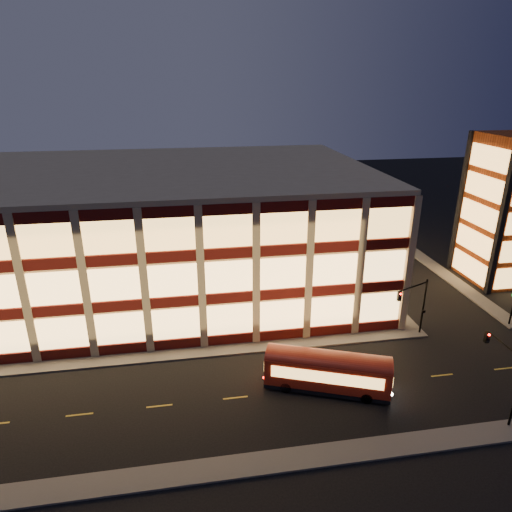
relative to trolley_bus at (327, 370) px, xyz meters
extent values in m
plane|color=black|center=(-11.56, 6.09, -1.89)|extent=(200.00, 200.00, 0.00)
cube|color=#514F4C|center=(-14.56, 7.09, -1.81)|extent=(54.00, 2.00, 0.15)
cube|color=#514F4C|center=(11.44, 23.09, -1.81)|extent=(2.00, 30.00, 0.15)
cube|color=#514F4C|center=(22.44, 23.09, -1.81)|extent=(2.00, 30.00, 0.15)
cube|color=#514F4C|center=(-11.56, -6.91, -1.81)|extent=(100.00, 2.00, 0.15)
cube|color=tan|center=(-14.56, 23.09, 5.11)|extent=(50.00, 30.00, 14.00)
cube|color=tan|center=(-14.56, 23.09, 12.36)|extent=(50.40, 30.40, 0.50)
cube|color=#470C0A|center=(-14.56, 7.97, -1.24)|extent=(50.10, 0.25, 1.00)
cube|color=#FFBF6B|center=(-14.56, 7.99, 0.86)|extent=(49.00, 0.20, 3.00)
cube|color=#470C0A|center=(10.56, 23.09, -1.24)|extent=(0.25, 30.10, 1.00)
cube|color=#FFBF6B|center=(10.54, 23.09, 0.86)|extent=(0.20, 29.00, 3.00)
cube|color=#470C0A|center=(-14.56, 7.97, 3.16)|extent=(50.10, 0.25, 1.00)
cube|color=#FFBF6B|center=(-14.56, 7.99, 5.26)|extent=(49.00, 0.20, 3.00)
cube|color=#470C0A|center=(10.56, 23.09, 3.16)|extent=(0.25, 30.10, 1.00)
cube|color=#FFBF6B|center=(10.54, 23.09, 5.26)|extent=(0.20, 29.00, 3.00)
cube|color=#470C0A|center=(-14.56, 7.97, 7.56)|extent=(50.10, 0.25, 1.00)
cube|color=#FFBF6B|center=(-14.56, 7.99, 9.66)|extent=(49.00, 0.20, 3.00)
cube|color=#470C0A|center=(10.56, 23.09, 7.56)|extent=(0.25, 30.10, 1.00)
cube|color=#FFBF6B|center=(10.54, 23.09, 9.66)|extent=(0.20, 29.00, 3.00)
cube|color=#8C3814|center=(28.44, 18.09, 7.11)|extent=(8.00, 8.00, 18.00)
cube|color=black|center=(24.44, 14.09, 7.11)|extent=(0.60, 0.60, 18.00)
cube|color=black|center=(24.44, 22.09, 7.11)|extent=(0.60, 0.60, 18.00)
cube|color=#F9B257|center=(24.36, 18.09, -0.09)|extent=(0.16, 6.60, 2.60)
cube|color=#F9B257|center=(24.36, 18.09, 3.31)|extent=(0.16, 6.60, 2.60)
cube|color=#F9B257|center=(24.36, 18.09, 6.71)|extent=(0.16, 6.60, 2.60)
cube|color=#F9B257|center=(24.36, 18.09, 10.11)|extent=(0.16, 6.60, 2.60)
cube|color=#F9B257|center=(24.36, 18.09, 13.51)|extent=(0.16, 6.60, 2.60)
cylinder|color=black|center=(11.94, 6.89, 1.11)|extent=(0.18, 0.18, 6.00)
cylinder|color=black|center=(10.19, 6.14, 3.81)|extent=(3.56, 1.63, 0.14)
cube|color=black|center=(8.44, 5.39, 3.31)|extent=(0.32, 0.32, 0.95)
sphere|color=#FF0C05|center=(8.44, 5.21, 3.61)|extent=(0.20, 0.20, 0.20)
cube|color=black|center=(11.94, 6.69, 0.71)|extent=(0.25, 0.18, 0.28)
cylinder|color=black|center=(11.94, -4.41, 3.81)|extent=(0.14, 4.00, 0.14)
cube|color=black|center=(11.94, -2.41, 3.31)|extent=(0.32, 0.32, 0.95)
sphere|color=#FF0C05|center=(11.94, -2.59, 3.61)|extent=(0.20, 0.20, 0.20)
cube|color=#9D1808|center=(0.00, 0.00, -0.18)|extent=(10.26, 6.01, 2.31)
cube|color=black|center=(0.00, 0.00, -1.53)|extent=(10.26, 6.01, 0.35)
cylinder|color=black|center=(-3.39, 0.15, -1.43)|extent=(0.95, 0.61, 0.90)
cylinder|color=black|center=(-2.59, 2.20, -1.43)|extent=(0.95, 0.61, 0.90)
cylinder|color=black|center=(2.59, -2.20, -1.43)|extent=(0.95, 0.61, 0.90)
cylinder|color=black|center=(3.39, -0.15, -1.43)|extent=(0.95, 0.61, 0.90)
cube|color=#F9B257|center=(-0.47, -1.20, 0.12)|extent=(8.25, 3.29, 1.00)
cube|color=#F9B257|center=(0.47, 1.20, 0.12)|extent=(8.25, 3.29, 1.00)
camera|label=1|loc=(-10.86, -29.71, 22.13)|focal=32.00mm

